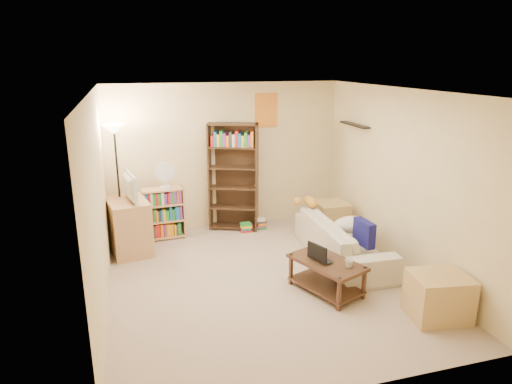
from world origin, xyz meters
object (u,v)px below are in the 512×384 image
desk_fan (165,175)px  end_cabinet (438,297)px  tv_stand (129,227)px  tabby_cat (308,202)px  sofa (343,240)px  television (126,187)px  short_bookshelf (164,214)px  floor_lamp (116,151)px  laptop (324,258)px  tall_bookshelf (233,175)px  coffee_table (326,272)px  mug (349,263)px  side_table (331,219)px

desk_fan → end_cabinet: desk_fan is taller
end_cabinet → tv_stand: bearing=139.1°
tabby_cat → sofa: bearing=-73.3°
tv_stand → tabby_cat: bearing=-17.2°
sofa → television: (-3.02, 1.13, 0.74)m
short_bookshelf → floor_lamp: floor_lamp is taller
laptop → tabby_cat: bearing=-32.8°
laptop → desk_fan: desk_fan is taller
tall_bookshelf → coffee_table: bearing=-54.2°
mug → tabby_cat: bearing=82.9°
end_cabinet → mug: bearing=139.5°
short_bookshelf → desk_fan: desk_fan is taller
television → desk_fan: bearing=-67.5°
end_cabinet → side_table: bearing=91.9°
end_cabinet → laptop: bearing=135.2°
mug → short_bookshelf: short_bookshelf is taller
desk_fan → tv_stand: bearing=-147.2°
tall_bookshelf → television: bearing=-140.3°
laptop → tv_stand: 3.04m
tabby_cat → short_bookshelf: bearing=160.8°
television → end_cabinet: 4.49m
television → short_bookshelf: size_ratio=0.86×
desk_fan → end_cabinet: (2.74, -3.29, -0.83)m
sofa → tv_stand: (-3.02, 1.13, 0.12)m
floor_lamp → mug: bearing=-42.9°
tabby_cat → side_table: 0.62m
coffee_table → end_cabinet: bearing=-65.2°
sofa → tabby_cat: 0.91m
short_bookshelf → end_cabinet: short_bookshelf is taller
laptop → tall_bookshelf: (-0.60, 2.47, 0.54)m
coffee_table → laptop: size_ratio=2.89×
mug → tall_bookshelf: size_ratio=0.08×
end_cabinet → coffee_table: bearing=136.7°
tabby_cat → laptop: tabby_cat is taller
tabby_cat → mug: size_ratio=3.22×
tabby_cat → coffee_table: tabby_cat is taller
tv_stand → desk_fan: bearing=22.5°
mug → side_table: size_ratio=0.25×
laptop → side_table: side_table is taller
coffee_table → short_bookshelf: bearing=105.0°
tall_bookshelf → floor_lamp: size_ratio=0.95×
tall_bookshelf → end_cabinet: size_ratio=2.92×
tabby_cat → coffee_table: (-0.41, -1.64, -0.40)m
floor_lamp → sofa: bearing=-23.7°
tall_bookshelf → side_table: tall_bookshelf is taller
coffee_table → desk_fan: 3.07m
desk_fan → floor_lamp: bearing=-168.5°
television → coffee_table: bearing=-140.1°
coffee_table → tall_bookshelf: 2.70m
coffee_table → tv_stand: size_ratio=1.30×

